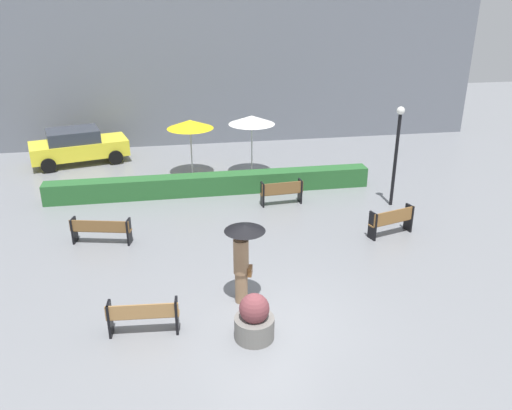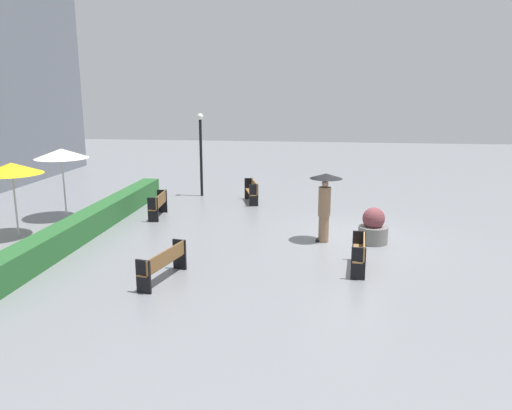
{
  "view_description": "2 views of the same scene",
  "coord_description": "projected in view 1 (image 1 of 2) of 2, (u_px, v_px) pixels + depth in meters",
  "views": [
    {
      "loc": [
        -1.97,
        -10.38,
        7.39
      ],
      "look_at": [
        0.51,
        4.08,
        1.22
      ],
      "focal_mm": 36.34,
      "sensor_mm": 36.0,
      "label": 1
    },
    {
      "loc": [
        -15.84,
        0.92,
        4.7
      ],
      "look_at": [
        -1.27,
        2.78,
        1.31
      ],
      "focal_mm": 35.63,
      "sensor_mm": 36.0,
      "label": 2
    }
  ],
  "objects": [
    {
      "name": "parked_car",
      "position": [
        78.0,
        146.0,
        23.35
      ],
      "size": [
        4.5,
        2.78,
        1.57
      ],
      "color": "yellow",
      "rests_on": "ground"
    },
    {
      "name": "lamp_post",
      "position": [
        397.0,
        146.0,
        18.23
      ],
      "size": [
        0.28,
        0.28,
        3.64
      ],
      "color": "black",
      "rests_on": "ground"
    },
    {
      "name": "ground_plane",
      "position": [
        264.0,
        317.0,
        12.6
      ],
      "size": [
        60.0,
        60.0,
        0.0
      ],
      "primitive_type": "plane",
      "color": "gray"
    },
    {
      "name": "planter_pot",
      "position": [
        254.0,
        320.0,
        11.67
      ],
      "size": [
        0.91,
        0.91,
        1.13
      ],
      "color": "slate",
      "rests_on": "ground"
    },
    {
      "name": "bench_near_left",
      "position": [
        143.0,
        315.0,
        11.79
      ],
      "size": [
        1.65,
        0.48,
        0.85
      ],
      "color": "#9E7242",
      "rests_on": "ground"
    },
    {
      "name": "patio_umbrella_yellow",
      "position": [
        190.0,
        124.0,
        21.17
      ],
      "size": [
        1.92,
        1.92,
        2.41
      ],
      "color": "silver",
      "rests_on": "ground"
    },
    {
      "name": "hedge_strip",
      "position": [
        211.0,
        184.0,
        20.01
      ],
      "size": [
        12.43,
        0.7,
        0.77
      ],
      "primitive_type": "cube",
      "color": "#28602D",
      "rests_on": "ground"
    },
    {
      "name": "bench_far_right",
      "position": [
        392.0,
        220.0,
        16.55
      ],
      "size": [
        1.6,
        0.77,
        0.91
      ],
      "color": "olive",
      "rests_on": "ground"
    },
    {
      "name": "bench_far_left",
      "position": [
        101.0,
        229.0,
        16.02
      ],
      "size": [
        1.88,
        0.77,
        0.82
      ],
      "color": "brown",
      "rests_on": "ground"
    },
    {
      "name": "bench_back_row",
      "position": [
        282.0,
        191.0,
        18.92
      ],
      "size": [
        1.58,
        0.49,
        0.89
      ],
      "color": "brown",
      "rests_on": "ground"
    },
    {
      "name": "building_facade",
      "position": [
        204.0,
        32.0,
        25.05
      ],
      "size": [
        28.0,
        1.2,
        10.78
      ],
      "primitive_type": "cube",
      "color": "slate",
      "rests_on": "ground"
    },
    {
      "name": "pedestrian_with_umbrella",
      "position": [
        243.0,
        252.0,
        12.67
      ],
      "size": [
        1.01,
        1.01,
        2.16
      ],
      "color": "#8C6B4C",
      "rests_on": "ground"
    },
    {
      "name": "patio_umbrella_white",
      "position": [
        252.0,
        120.0,
        21.17
      ],
      "size": [
        1.91,
        1.91,
        2.58
      ],
      "color": "silver",
      "rests_on": "ground"
    }
  ]
}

